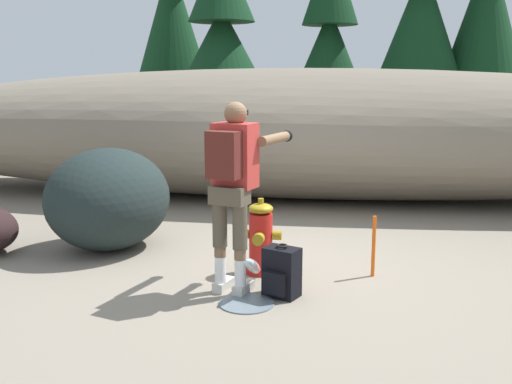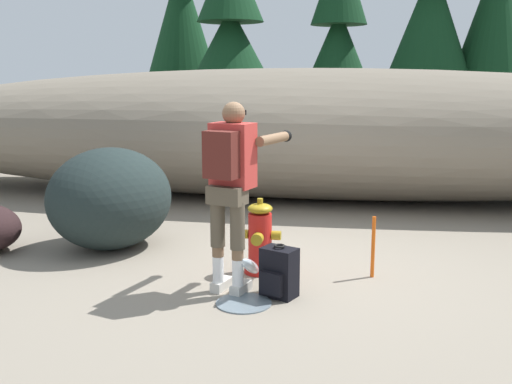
{
  "view_description": "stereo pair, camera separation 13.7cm",
  "coord_description": "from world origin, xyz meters",
  "px_view_note": "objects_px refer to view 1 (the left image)",
  "views": [
    {
      "loc": [
        0.72,
        -5.67,
        1.91
      ],
      "look_at": [
        -0.17,
        0.13,
        0.75
      ],
      "focal_mm": 41.28,
      "sensor_mm": 36.0,
      "label": 1
    },
    {
      "loc": [
        0.85,
        -5.64,
        1.91
      ],
      "look_at": [
        -0.17,
        0.13,
        0.75
      ],
      "focal_mm": 41.28,
      "sensor_mm": 36.0,
      "label": 2
    }
  ],
  "objects_px": {
    "boulder_mid": "(108,199)",
    "survey_stake": "(374,246)",
    "fire_hydrant": "(261,239)",
    "utility_worker": "(234,173)",
    "spare_backpack": "(281,273)"
  },
  "relations": [
    {
      "from": "boulder_mid",
      "to": "survey_stake",
      "type": "distance_m",
      "value": 2.94
    },
    {
      "from": "fire_hydrant",
      "to": "boulder_mid",
      "type": "xyz_separation_m",
      "value": [
        -1.79,
        0.56,
        0.23
      ]
    },
    {
      "from": "utility_worker",
      "to": "boulder_mid",
      "type": "relative_size",
      "value": 1.18
    },
    {
      "from": "utility_worker",
      "to": "survey_stake",
      "type": "bearing_deg",
      "value": -48.15
    },
    {
      "from": "fire_hydrant",
      "to": "survey_stake",
      "type": "relative_size",
      "value": 1.25
    },
    {
      "from": "spare_backpack",
      "to": "survey_stake",
      "type": "xyz_separation_m",
      "value": [
        0.82,
        0.66,
        0.08
      ]
    },
    {
      "from": "utility_worker",
      "to": "boulder_mid",
      "type": "height_order",
      "value": "utility_worker"
    },
    {
      "from": "utility_worker",
      "to": "boulder_mid",
      "type": "distance_m",
      "value": 2.02
    },
    {
      "from": "fire_hydrant",
      "to": "spare_backpack",
      "type": "xyz_separation_m",
      "value": [
        0.27,
        -0.6,
        -0.13
      ]
    },
    {
      "from": "survey_stake",
      "to": "utility_worker",
      "type": "bearing_deg",
      "value": -155.16
    },
    {
      "from": "fire_hydrant",
      "to": "boulder_mid",
      "type": "distance_m",
      "value": 1.89
    },
    {
      "from": "utility_worker",
      "to": "spare_backpack",
      "type": "xyz_separation_m",
      "value": [
        0.43,
        -0.08,
        -0.86
      ]
    },
    {
      "from": "fire_hydrant",
      "to": "utility_worker",
      "type": "bearing_deg",
      "value": -107.15
    },
    {
      "from": "spare_backpack",
      "to": "utility_worker",
      "type": "bearing_deg",
      "value": -77.11
    },
    {
      "from": "boulder_mid",
      "to": "fire_hydrant",
      "type": "bearing_deg",
      "value": -17.37
    }
  ]
}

